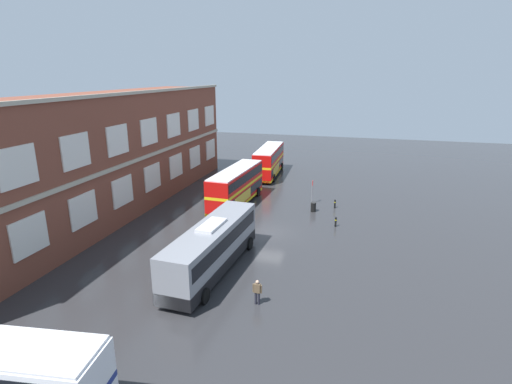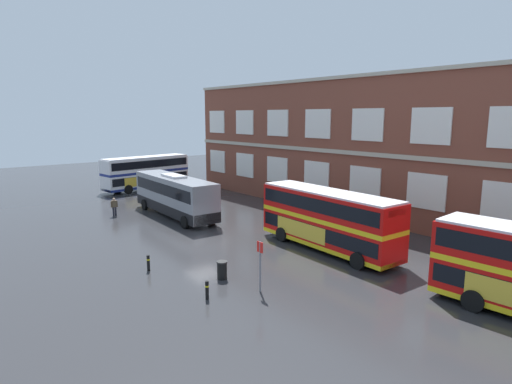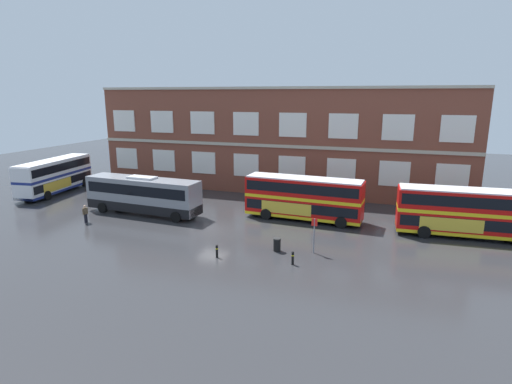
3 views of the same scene
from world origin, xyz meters
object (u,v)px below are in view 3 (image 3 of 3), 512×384
double_decker_near (55,175)px  bus_stand_flag (314,232)px  touring_coach (143,195)px  safety_bollard_east (293,258)px  waiting_passenger (85,213)px  safety_bollard_west (217,251)px  double_decker_far (467,212)px  double_decker_middle (304,198)px  station_litter_bin (277,245)px

double_decker_near → bus_stand_flag: (33.39, -9.19, -0.51)m
touring_coach → safety_bollard_east: 18.80m
waiting_passenger → safety_bollard_west: bearing=-13.9°
safety_bollard_east → double_decker_far: bearing=40.4°
double_decker_near → waiting_passenger: (11.88, -8.67, -1.22)m
double_decker_middle → bus_stand_flag: double_decker_middle is taller
double_decker_near → safety_bollard_west: double_decker_near is taller
double_decker_near → double_decker_middle: 30.78m
double_decker_near → safety_bollard_east: (32.44, -11.84, -1.66)m
waiting_passenger → touring_coach: bearing=52.1°
waiting_passenger → bus_stand_flag: (21.51, -0.52, 0.70)m
double_decker_near → touring_coach: bearing=-15.8°
touring_coach → waiting_passenger: size_ratio=7.13×
double_decker_middle → bus_stand_flag: size_ratio=4.12×
double_decker_near → safety_bollard_east: 34.57m
touring_coach → double_decker_far: bearing=5.6°
double_decker_near → bus_stand_flag: 34.64m
touring_coach → safety_bollard_west: (11.61, -8.06, -1.42)m
bus_stand_flag → safety_bollard_west: 7.35m
double_decker_middle → bus_stand_flag: bearing=-72.0°
touring_coach → safety_bollard_east: bearing=-23.6°
double_decker_middle → waiting_passenger: bearing=-158.1°
double_decker_far → double_decker_near: bearing=178.2°
station_litter_bin → safety_bollard_west: 4.64m
touring_coach → bus_stand_flag: touring_coach is taller
waiting_passenger → safety_bollard_east: (20.56, -3.17, -0.44)m
waiting_passenger → bus_stand_flag: bus_stand_flag is taller
waiting_passenger → safety_bollard_east: 20.80m
double_decker_middle → touring_coach: 15.83m
station_litter_bin → safety_bollard_east: 2.75m
double_decker_far → touring_coach: double_decker_far is taller
waiting_passenger → bus_stand_flag: bearing=-1.4°
double_decker_near → station_litter_bin: bearing=-17.6°
safety_bollard_east → touring_coach: bearing=156.4°
touring_coach → station_litter_bin: touring_coach is taller
double_decker_far → waiting_passenger: 33.58m
double_decker_far → waiting_passenger: size_ratio=6.55×
double_decker_near → double_decker_far: bearing=-1.8°
double_decker_middle → waiting_passenger: double_decker_middle is taller
double_decker_far → touring_coach: bearing=-174.4°
double_decker_middle → station_litter_bin: size_ratio=10.80×
touring_coach → safety_bollard_east: size_ratio=12.76×
touring_coach → safety_bollard_west: touring_coach is taller
bus_stand_flag → double_decker_far: bearing=34.6°
waiting_passenger → safety_bollard_west: size_ratio=1.79×
double_decker_middle → touring_coach: size_ratio=0.92×
double_decker_far → safety_bollard_east: double_decker_far is taller
bus_stand_flag → safety_bollard_west: bearing=-154.0°
touring_coach → safety_bollard_east: touring_coach is taller
touring_coach → bus_stand_flag: bearing=-15.0°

